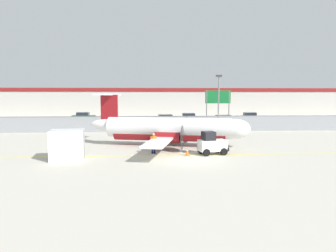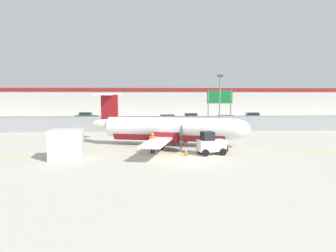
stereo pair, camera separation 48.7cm
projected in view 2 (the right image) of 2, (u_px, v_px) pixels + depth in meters
ground_plane at (188, 155)px, 23.93m from camera, size 140.00×140.00×0.01m
perimeter_fence at (174, 123)px, 39.72m from camera, size 98.00×0.10×2.10m
parking_lot_strip at (169, 123)px, 51.25m from camera, size 98.00×17.00×0.12m
background_building at (165, 102)px, 69.31m from camera, size 91.00×8.10×6.50m
commuter_airplane at (171, 129)px, 28.12m from camera, size 15.19×15.93×4.92m
baggage_tug at (211, 144)px, 24.08m from camera, size 2.51×1.78×1.88m
ground_crew_worker at (153, 142)px, 24.43m from camera, size 0.54×0.44×1.70m
cargo_container at (66, 144)px, 22.32m from camera, size 2.67×2.34×2.20m
traffic_cone_near_left at (182, 142)px, 28.45m from camera, size 0.36×0.36×0.64m
traffic_cone_near_right at (186, 152)px, 23.65m from camera, size 0.36×0.36×0.64m
parked_car_0 at (86, 116)px, 56.55m from camera, size 4.20×2.00×1.58m
parked_car_1 at (104, 121)px, 45.36m from camera, size 4.24×2.09×1.58m
parked_car_2 at (136, 122)px, 44.77m from camera, size 4.38×2.41×1.58m
parked_car_3 at (167, 119)px, 49.51m from camera, size 4.35×2.33×1.58m
parked_car_4 at (191, 118)px, 53.28m from camera, size 4.25×2.10×1.58m
parked_car_5 at (226, 120)px, 47.91m from camera, size 4.28×2.17×1.58m
parked_car_6 at (252, 117)px, 55.48m from camera, size 4.32×2.25×1.58m
apron_light_pole at (220, 99)px, 36.38m from camera, size 0.70×0.30×7.27m
highway_sign at (220, 100)px, 41.90m from camera, size 3.60×0.14×5.50m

